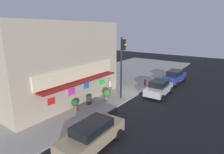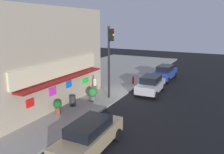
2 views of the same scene
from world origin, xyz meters
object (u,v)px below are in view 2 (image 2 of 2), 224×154
Objects in this scene: pedestrian at (95,84)px; parked_car_blue at (165,72)px; fire_hydrant at (133,80)px; potted_plant_by_doorway at (58,106)px; parked_car_silver at (151,84)px; potted_plant_by_window at (93,93)px; parked_car_tan at (89,136)px; traffic_light at (110,53)px; trash_can at (73,101)px.

parked_car_blue is (8.38, -4.06, -0.22)m from pedestrian.
fire_hydrant is at bearing -19.50° from pedestrian.
potted_plant_by_doorway is 8.90m from parked_car_silver.
parked_car_blue is 1.04× the size of parked_car_silver.
potted_plant_by_window is 7.11m from parked_car_tan.
fire_hydrant is 0.45× the size of pedestrian.
pedestrian is 5.06m from potted_plant_by_doorway.
potted_plant_by_doorway is 3.45m from potted_plant_by_window.
fire_hydrant is 4.33m from parked_car_blue.
traffic_light is at bearing 142.02° from parked_car_silver.
parked_car_tan is at bearing -122.28° from potted_plant_by_doorway.
parked_car_tan reaches higher than fire_hydrant.
traffic_light reaches higher than parked_car_blue.
parked_car_tan is (-7.44, -2.75, -3.04)m from traffic_light.
fire_hydrant is (5.11, -0.02, -3.36)m from traffic_light.
traffic_light is 1.37× the size of parked_car_blue.
pedestrian is 1.88m from potted_plant_by_window.
fire_hydrant is 3.15m from parked_car_silver.
potted_plant_by_window is 0.26× the size of parked_car_blue.
parked_car_blue is at bearing 1.18° from parked_car_silver.
parked_car_blue is 5.52m from parked_car_silver.
fire_hydrant is at bearing 146.72° from parked_car_blue.
traffic_light is 5.87m from potted_plant_by_doorway.
parked_car_silver is (-1.91, -2.48, 0.32)m from fire_hydrant.
trash_can is 0.19× the size of parked_car_blue.
parked_car_silver is 0.90× the size of parked_car_tan.
trash_can is (-2.98, 1.61, -3.32)m from traffic_light.
fire_hydrant is at bearing -11.37° from trash_can.
pedestrian reaches higher than parked_car_silver.
parked_car_blue reaches higher than potted_plant_by_doorway.
trash_can is 1.83m from potted_plant_by_window.
traffic_light is 5.08m from parked_car_silver.
traffic_light reaches higher than potted_plant_by_doorway.
pedestrian is 0.37× the size of parked_car_tan.
potted_plant_by_doorway is at bearing 152.63° from parked_car_silver.
fire_hydrant is 5.08m from pedestrian.
parked_car_blue is at bearing -18.86° from trash_can.
parked_car_blue is at bearing -15.32° from traffic_light.
pedestrian is at bearing 78.19° from traffic_light.
potted_plant_by_window is (-1.68, -0.80, -0.29)m from pedestrian.
parked_car_blue is at bearing -25.85° from pedestrian.
potted_plant_by_window is 10.57m from parked_car_blue.
parked_car_silver reaches higher than parked_car_tan.
traffic_light is 3.50× the size of pedestrian.
traffic_light is 7.22× the size of trash_can.
parked_car_silver is (2.86, -4.17, -0.24)m from pedestrian.
fire_hydrant is 0.16× the size of parked_car_tan.
trash_can is 0.81× the size of potted_plant_by_doorway.
traffic_light is 1.43× the size of parked_car_silver.
parked_car_blue is at bearing -16.51° from potted_plant_by_doorway.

